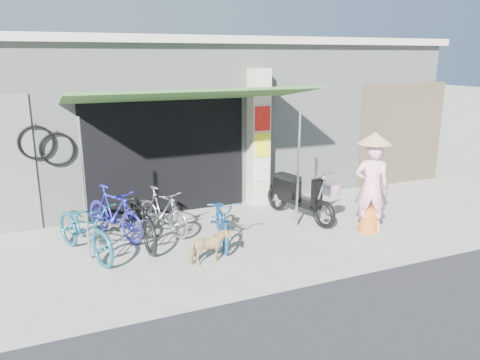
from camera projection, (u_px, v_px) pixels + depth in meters
name	position (u px, v px, depth m)	size (l,w,h in m)	color
ground	(273.00, 247.00, 8.20)	(80.00, 80.00, 0.00)	#A39F93
bicycle_shop	(186.00, 112.00, 12.26)	(12.30, 5.30, 3.66)	gray
shop_pillar	(258.00, 138.00, 10.31)	(0.42, 0.44, 3.00)	beige
awning	(192.00, 97.00, 8.66)	(4.60, 1.88, 2.72)	#305A28
neighbour_right	(401.00, 134.00, 12.06)	(2.60, 0.06, 2.60)	brown
bike_teal	(85.00, 228.00, 7.73)	(0.65, 1.86, 0.98)	#17576B
bike_blue	(114.00, 213.00, 8.51)	(0.46, 1.62, 0.97)	navy
bike_black	(139.00, 216.00, 8.30)	(0.67, 1.93, 1.02)	black
bike_silver	(163.00, 211.00, 8.77)	(0.41, 1.46, 0.88)	silver
bike_navy	(222.00, 219.00, 8.34)	(0.58, 1.66, 0.87)	#1D4E86
street_dog	(209.00, 247.00, 7.49)	(0.30, 0.67, 0.56)	tan
moped	(298.00, 195.00, 9.55)	(0.73, 1.90, 1.09)	black
nun	(372.00, 184.00, 8.74)	(0.76, 0.69, 1.92)	#F9A8C9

